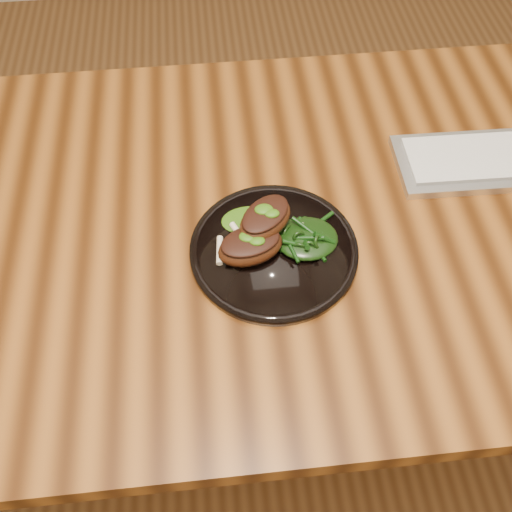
{
  "coord_description": "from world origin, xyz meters",
  "views": [
    {
      "loc": [
        -0.13,
        -0.58,
        1.45
      ],
      "look_at": [
        -0.08,
        -0.1,
        0.78
      ],
      "focal_mm": 40.0,
      "sensor_mm": 36.0,
      "label": 1
    }
  ],
  "objects_px": {
    "plate": "(274,250)",
    "lamb_chop_front": "(250,246)",
    "desk": "(294,242)",
    "greens_heap": "(307,236)"
  },
  "relations": [
    {
      "from": "lamb_chop_front",
      "to": "desk",
      "type": "bearing_deg",
      "value": 46.63
    },
    {
      "from": "lamb_chop_front",
      "to": "greens_heap",
      "type": "bearing_deg",
      "value": 8.87
    },
    {
      "from": "greens_heap",
      "to": "plate",
      "type": "bearing_deg",
      "value": -174.81
    },
    {
      "from": "plate",
      "to": "lamb_chop_front",
      "type": "bearing_deg",
      "value": -166.28
    },
    {
      "from": "plate",
      "to": "greens_heap",
      "type": "relative_size",
      "value": 2.69
    },
    {
      "from": "greens_heap",
      "to": "desk",
      "type": "bearing_deg",
      "value": 92.31
    },
    {
      "from": "desk",
      "to": "lamb_chop_front",
      "type": "bearing_deg",
      "value": -133.37
    },
    {
      "from": "plate",
      "to": "lamb_chop_front",
      "type": "height_order",
      "value": "lamb_chop_front"
    },
    {
      "from": "plate",
      "to": "lamb_chop_front",
      "type": "distance_m",
      "value": 0.05
    },
    {
      "from": "desk",
      "to": "lamb_chop_front",
      "type": "distance_m",
      "value": 0.17
    }
  ]
}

